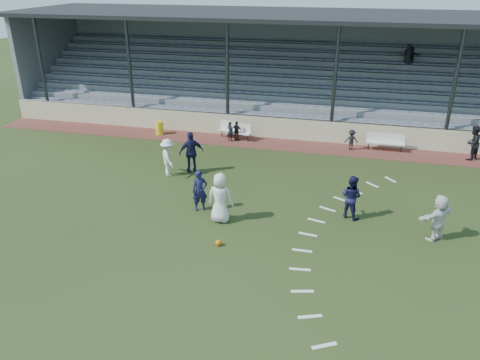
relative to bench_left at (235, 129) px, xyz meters
name	(u,v)px	position (x,y,z in m)	size (l,w,h in m)	color
ground	(223,240)	(2.36, -10.89, -0.58)	(90.00, 90.00, 0.00)	#273516
cinder_track	(274,144)	(2.36, -0.39, -0.57)	(34.00, 2.00, 0.02)	#5C2B25
retaining_wall	(278,128)	(2.36, 0.66, 0.02)	(34.00, 0.18, 1.20)	beige
bench_left	(235,129)	(0.00, 0.00, 0.00)	(2.04, 0.95, 0.95)	silver
bench_right	(385,140)	(8.32, 0.06, 0.00)	(2.00, 0.46, 0.95)	silver
trash_bin	(159,128)	(-4.54, -0.32, -0.19)	(0.47, 0.47, 0.76)	yellow
football	(219,243)	(2.28, -11.26, -0.47)	(0.22, 0.22, 0.22)	orange
player_white_lead	(220,198)	(1.86, -9.53, 0.42)	(0.98, 0.64, 2.00)	silver
player_navy_lead	(200,191)	(0.82, -8.85, 0.27)	(0.63, 0.41, 1.72)	#15163A
player_navy_mid	(351,197)	(6.72, -8.01, 0.30)	(0.86, 0.67, 1.76)	#15163A
player_white_wing	(168,158)	(-1.74, -5.86, 0.31)	(1.16, 0.67, 1.80)	silver
player_navy_wing	(192,152)	(-0.80, -5.22, 0.42)	(1.18, 0.49, 2.02)	#15163A
player_white_back	(439,218)	(9.79, -8.95, 0.29)	(1.63, 0.52, 1.76)	silver
official	(473,143)	(12.53, -0.27, 0.33)	(0.87, 0.68, 1.79)	black
sub_left_near	(230,131)	(-0.16, -0.52, 0.00)	(0.41, 0.27, 1.14)	black
sub_left_far	(237,131)	(0.18, -0.33, -0.01)	(0.65, 0.27, 1.12)	black
sub_right	(351,140)	(6.54, -0.30, -0.01)	(0.72, 0.41, 1.11)	black
grandstand	(291,83)	(2.36, 5.37, 1.62)	(34.60, 9.00, 6.61)	gray
penalty_arc	(339,255)	(6.48, -10.89, -0.58)	(3.89, 14.63, 0.01)	white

